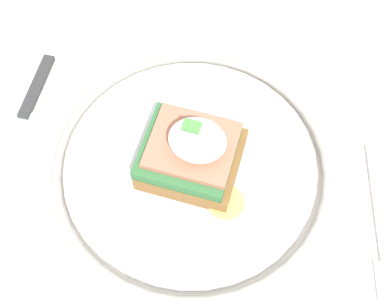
{
  "coord_description": "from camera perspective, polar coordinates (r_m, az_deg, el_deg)",
  "views": [
    {
      "loc": [
        -0.09,
        0.27,
        1.23
      ],
      "look_at": [
        -0.02,
        0.04,
        0.78
      ],
      "focal_mm": 50.0,
      "sensor_mm": 36.0,
      "label": 1
    }
  ],
  "objects": [
    {
      "name": "sandwich",
      "position": [
        0.51,
        0.06,
        0.18
      ],
      "size": [
        0.11,
        0.09,
        0.07
      ],
      "color": "brown",
      "rests_on": "plate"
    },
    {
      "name": "fork",
      "position": [
        0.55,
        19.46,
        -7.35
      ],
      "size": [
        0.05,
        0.16,
        0.0
      ],
      "color": "silver",
      "rests_on": "dining_table"
    },
    {
      "name": "ground_plane",
      "position": [
        1.27,
        -0.46,
        -15.06
      ],
      "size": [
        6.0,
        6.0,
        0.0
      ],
      "primitive_type": "plane",
      "color": "#9E9993"
    },
    {
      "name": "knife",
      "position": [
        0.6,
        -17.33,
        4.17
      ],
      "size": [
        0.03,
        0.18,
        0.01
      ],
      "color": "#2D2D2D",
      "rests_on": "dining_table"
    },
    {
      "name": "plate",
      "position": [
        0.54,
        -0.0,
        -1.37
      ],
      "size": [
        0.28,
        0.28,
        0.02
      ],
      "color": "silver",
      "rests_on": "dining_table"
    },
    {
      "name": "dining_table",
      "position": [
        0.67,
        -0.84,
        -2.6
      ],
      "size": [
        0.92,
        0.91,
        0.74
      ],
      "color": "beige",
      "rests_on": "ground_plane"
    }
  ]
}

